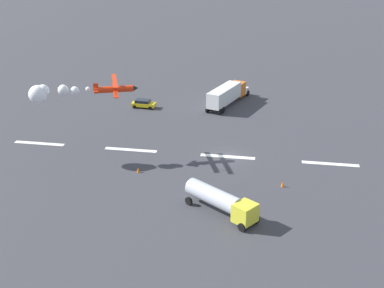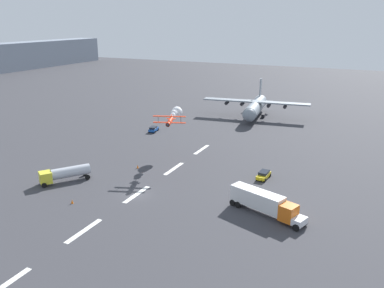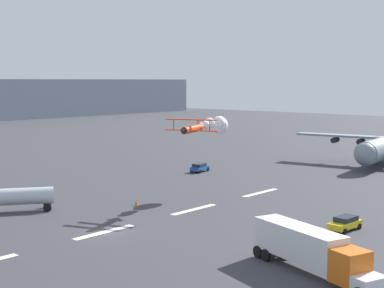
{
  "view_description": "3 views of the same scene",
  "coord_description": "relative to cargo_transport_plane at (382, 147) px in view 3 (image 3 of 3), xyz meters",
  "views": [
    {
      "loc": [
        -6.67,
        69.99,
        32.12
      ],
      "look_at": [
        5.13,
        1.05,
        2.09
      ],
      "focal_mm": 49.29,
      "sensor_mm": 36.0,
      "label": 1
    },
    {
      "loc": [
        -56.52,
        -38.28,
        30.99
      ],
      "look_at": [
        23.79,
        0.0,
        3.02
      ],
      "focal_mm": 37.35,
      "sensor_mm": 36.0,
      "label": 2
    },
    {
      "loc": [
        -39.94,
        -47.18,
        16.1
      ],
      "look_at": [
        16.21,
        1.69,
        8.04
      ],
      "focal_mm": 54.75,
      "sensor_mm": 36.0,
      "label": 3
    }
  ],
  "objects": [
    {
      "name": "semi_truck_orange",
      "position": [
        -64.12,
        -21.22,
        -1.4
      ],
      "size": [
        7.11,
        13.71,
        3.7
      ],
      "color": "silver",
      "rests_on": "ground"
    },
    {
      "name": "stunt_biplane_red",
      "position": [
        -43.26,
        6.28,
        6.42
      ],
      "size": [
        14.51,
        8.1,
        2.78
      ],
      "color": "red"
    },
    {
      "name": "ground_plane",
      "position": [
        -66.73,
        2.1,
        -3.52
      ],
      "size": [
        440.0,
        440.0,
        0.0
      ],
      "primitive_type": "plane",
      "color": "#38383D",
      "rests_on": "ground"
    },
    {
      "name": "runway_stripe_3",
      "position": [
        -66.73,
        2.1,
        -3.51
      ],
      "size": [
        8.0,
        0.9,
        0.01
      ],
      "primitive_type": "cube",
      "color": "white",
      "rests_on": "ground"
    },
    {
      "name": "airport_staff_sedan",
      "position": [
        -28.31,
        21.32,
        -2.71
      ],
      "size": [
        4.35,
        2.66,
        1.52
      ],
      "color": "#194CA5",
      "rests_on": "ground"
    },
    {
      "name": "runway_stripe_5",
      "position": [
        -37.38,
        2.1,
        -3.51
      ],
      "size": [
        8.0,
        0.9,
        0.01
      ],
      "primitive_type": "cube",
      "color": "white",
      "rests_on": "ground"
    },
    {
      "name": "runway_stripe_4",
      "position": [
        -52.06,
        2.1,
        -3.51
      ],
      "size": [
        8.0,
        0.9,
        0.01
      ],
      "primitive_type": "cube",
      "color": "white",
      "rests_on": "ground"
    },
    {
      "name": "followme_car_yellow",
      "position": [
        -49.09,
        -16.93,
        -2.7
      ],
      "size": [
        4.44,
        2.27,
        1.52
      ],
      "color": "yellow",
      "rests_on": "ground"
    },
    {
      "name": "traffic_cone_far",
      "position": [
        -55.17,
        9.33,
        -3.14
      ],
      "size": [
        0.44,
        0.44,
        0.75
      ],
      "primitive_type": "cone",
      "color": "orange",
      "rests_on": "ground"
    },
    {
      "name": "cargo_transport_plane",
      "position": [
        0.0,
        0.0,
        0.0
      ],
      "size": [
        24.83,
        34.62,
        11.46
      ],
      "color": "gray",
      "rests_on": "ground"
    },
    {
      "name": "fuel_tanker_truck",
      "position": [
        -67.69,
        18.34,
        -1.77
      ],
      "size": [
        9.32,
        7.64,
        2.9
      ],
      "color": "yellow",
      "rests_on": "ground"
    }
  ]
}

